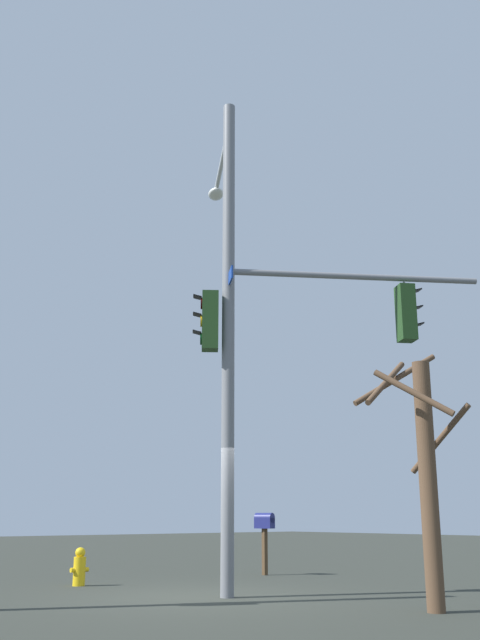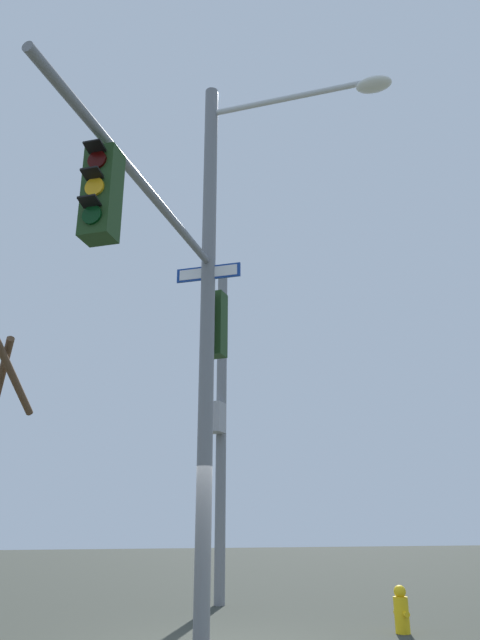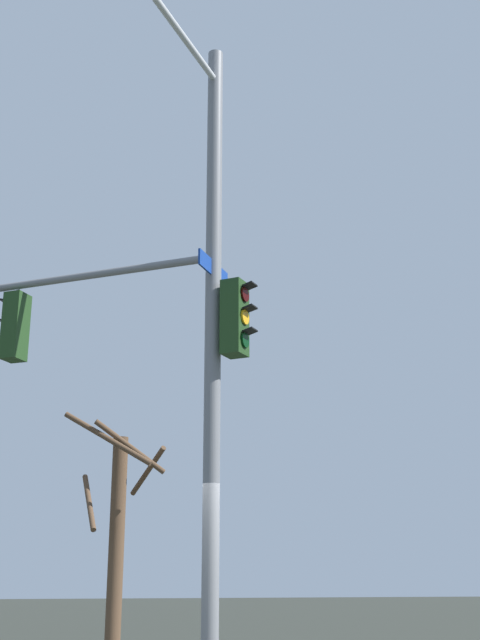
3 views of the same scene
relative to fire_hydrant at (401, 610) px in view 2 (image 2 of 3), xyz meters
name	(u,v)px [view 2 (image 2 of 3)]	position (x,y,z in m)	size (l,w,h in m)	color
main_signal_pole_assembly	(206,283)	(-1.53, 3.74, 4.82)	(4.77, 5.49, 9.30)	slate
secondary_pole_assembly	(220,424)	(4.26, 2.08, 3.67)	(0.70, 0.62, 7.97)	slate
fire_hydrant	(401,610)	(0.00, 0.00, 0.00)	(0.38, 0.24, 0.73)	yellow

